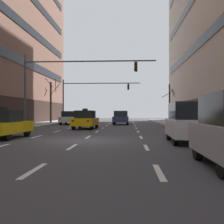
# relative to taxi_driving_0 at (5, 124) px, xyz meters

# --- Properties ---
(ground_plane) EXTENTS (120.00, 120.00, 0.00)m
(ground_plane) POSITION_rel_taxi_driving_0_xyz_m (4.71, -0.81, -0.81)
(ground_plane) COLOR #38383D
(lane_stripe_l1_s3) EXTENTS (0.16, 2.00, 0.01)m
(lane_stripe_l1_s3) POSITION_rel_taxi_driving_0_xyz_m (1.50, -3.81, -0.80)
(lane_stripe_l1_s3) COLOR silver
(lane_stripe_l1_s3) RESTS_ON ground
(lane_stripe_l1_s4) EXTENTS (0.16, 2.00, 0.01)m
(lane_stripe_l1_s4) POSITION_rel_taxi_driving_0_xyz_m (1.50, 1.19, -0.80)
(lane_stripe_l1_s4) COLOR silver
(lane_stripe_l1_s4) RESTS_ON ground
(lane_stripe_l1_s5) EXTENTS (0.16, 2.00, 0.01)m
(lane_stripe_l1_s5) POSITION_rel_taxi_driving_0_xyz_m (1.50, 6.19, -0.80)
(lane_stripe_l1_s5) COLOR silver
(lane_stripe_l1_s5) RESTS_ON ground
(lane_stripe_l1_s6) EXTENTS (0.16, 2.00, 0.01)m
(lane_stripe_l1_s6) POSITION_rel_taxi_driving_0_xyz_m (1.50, 11.19, -0.80)
(lane_stripe_l1_s6) COLOR silver
(lane_stripe_l1_s6) RESTS_ON ground
(lane_stripe_l1_s7) EXTENTS (0.16, 2.00, 0.01)m
(lane_stripe_l1_s7) POSITION_rel_taxi_driving_0_xyz_m (1.50, 16.19, -0.80)
(lane_stripe_l1_s7) COLOR silver
(lane_stripe_l1_s7) RESTS_ON ground
(lane_stripe_l1_s8) EXTENTS (0.16, 2.00, 0.01)m
(lane_stripe_l1_s8) POSITION_rel_taxi_driving_0_xyz_m (1.50, 21.19, -0.80)
(lane_stripe_l1_s8) COLOR silver
(lane_stripe_l1_s8) RESTS_ON ground
(lane_stripe_l1_s9) EXTENTS (0.16, 2.00, 0.01)m
(lane_stripe_l1_s9) POSITION_rel_taxi_driving_0_xyz_m (1.50, 26.19, -0.80)
(lane_stripe_l1_s9) COLOR silver
(lane_stripe_l1_s9) RESTS_ON ground
(lane_stripe_l1_s10) EXTENTS (0.16, 2.00, 0.01)m
(lane_stripe_l1_s10) POSITION_rel_taxi_driving_0_xyz_m (1.50, 31.19, -0.80)
(lane_stripe_l1_s10) COLOR silver
(lane_stripe_l1_s10) RESTS_ON ground
(lane_stripe_l2_s2) EXTENTS (0.16, 2.00, 0.01)m
(lane_stripe_l2_s2) POSITION_rel_taxi_driving_0_xyz_m (4.71, -8.81, -0.80)
(lane_stripe_l2_s2) COLOR silver
(lane_stripe_l2_s2) RESTS_ON ground
(lane_stripe_l2_s3) EXTENTS (0.16, 2.00, 0.01)m
(lane_stripe_l2_s3) POSITION_rel_taxi_driving_0_xyz_m (4.71, -3.81, -0.80)
(lane_stripe_l2_s3) COLOR silver
(lane_stripe_l2_s3) RESTS_ON ground
(lane_stripe_l2_s4) EXTENTS (0.16, 2.00, 0.01)m
(lane_stripe_l2_s4) POSITION_rel_taxi_driving_0_xyz_m (4.71, 1.19, -0.80)
(lane_stripe_l2_s4) COLOR silver
(lane_stripe_l2_s4) RESTS_ON ground
(lane_stripe_l2_s5) EXTENTS (0.16, 2.00, 0.01)m
(lane_stripe_l2_s5) POSITION_rel_taxi_driving_0_xyz_m (4.71, 6.19, -0.80)
(lane_stripe_l2_s5) COLOR silver
(lane_stripe_l2_s5) RESTS_ON ground
(lane_stripe_l2_s6) EXTENTS (0.16, 2.00, 0.01)m
(lane_stripe_l2_s6) POSITION_rel_taxi_driving_0_xyz_m (4.71, 11.19, -0.80)
(lane_stripe_l2_s6) COLOR silver
(lane_stripe_l2_s6) RESTS_ON ground
(lane_stripe_l2_s7) EXTENTS (0.16, 2.00, 0.01)m
(lane_stripe_l2_s7) POSITION_rel_taxi_driving_0_xyz_m (4.71, 16.19, -0.80)
(lane_stripe_l2_s7) COLOR silver
(lane_stripe_l2_s7) RESTS_ON ground
(lane_stripe_l2_s8) EXTENTS (0.16, 2.00, 0.01)m
(lane_stripe_l2_s8) POSITION_rel_taxi_driving_0_xyz_m (4.71, 21.19, -0.80)
(lane_stripe_l2_s8) COLOR silver
(lane_stripe_l2_s8) RESTS_ON ground
(lane_stripe_l2_s9) EXTENTS (0.16, 2.00, 0.01)m
(lane_stripe_l2_s9) POSITION_rel_taxi_driving_0_xyz_m (4.71, 26.19, -0.80)
(lane_stripe_l2_s9) COLOR silver
(lane_stripe_l2_s9) RESTS_ON ground
(lane_stripe_l2_s10) EXTENTS (0.16, 2.00, 0.01)m
(lane_stripe_l2_s10) POSITION_rel_taxi_driving_0_xyz_m (4.71, 31.19, -0.80)
(lane_stripe_l2_s10) COLOR silver
(lane_stripe_l2_s10) RESTS_ON ground
(lane_stripe_l3_s2) EXTENTS (0.16, 2.00, 0.01)m
(lane_stripe_l3_s2) POSITION_rel_taxi_driving_0_xyz_m (7.93, -8.81, -0.80)
(lane_stripe_l3_s2) COLOR silver
(lane_stripe_l3_s2) RESTS_ON ground
(lane_stripe_l3_s3) EXTENTS (0.16, 2.00, 0.01)m
(lane_stripe_l3_s3) POSITION_rel_taxi_driving_0_xyz_m (7.93, -3.81, -0.80)
(lane_stripe_l3_s3) COLOR silver
(lane_stripe_l3_s3) RESTS_ON ground
(lane_stripe_l3_s4) EXTENTS (0.16, 2.00, 0.01)m
(lane_stripe_l3_s4) POSITION_rel_taxi_driving_0_xyz_m (7.93, 1.19, -0.80)
(lane_stripe_l3_s4) COLOR silver
(lane_stripe_l3_s4) RESTS_ON ground
(lane_stripe_l3_s5) EXTENTS (0.16, 2.00, 0.01)m
(lane_stripe_l3_s5) POSITION_rel_taxi_driving_0_xyz_m (7.93, 6.19, -0.80)
(lane_stripe_l3_s5) COLOR silver
(lane_stripe_l3_s5) RESTS_ON ground
(lane_stripe_l3_s6) EXTENTS (0.16, 2.00, 0.01)m
(lane_stripe_l3_s6) POSITION_rel_taxi_driving_0_xyz_m (7.93, 11.19, -0.80)
(lane_stripe_l3_s6) COLOR silver
(lane_stripe_l3_s6) RESTS_ON ground
(lane_stripe_l3_s7) EXTENTS (0.16, 2.00, 0.01)m
(lane_stripe_l3_s7) POSITION_rel_taxi_driving_0_xyz_m (7.93, 16.19, -0.80)
(lane_stripe_l3_s7) COLOR silver
(lane_stripe_l3_s7) RESTS_ON ground
(lane_stripe_l3_s8) EXTENTS (0.16, 2.00, 0.01)m
(lane_stripe_l3_s8) POSITION_rel_taxi_driving_0_xyz_m (7.93, 21.19, -0.80)
(lane_stripe_l3_s8) COLOR silver
(lane_stripe_l3_s8) RESTS_ON ground
(lane_stripe_l3_s9) EXTENTS (0.16, 2.00, 0.01)m
(lane_stripe_l3_s9) POSITION_rel_taxi_driving_0_xyz_m (7.93, 26.19, -0.80)
(lane_stripe_l3_s9) COLOR silver
(lane_stripe_l3_s9) RESTS_ON ground
(lane_stripe_l3_s10) EXTENTS (0.16, 2.00, 0.01)m
(lane_stripe_l3_s10) POSITION_rel_taxi_driving_0_xyz_m (7.93, 31.19, -0.80)
(lane_stripe_l3_s10) COLOR silver
(lane_stripe_l3_s10) RESTS_ON ground
(taxi_driving_0) EXTENTS (1.95, 4.40, 1.81)m
(taxi_driving_0) POSITION_rel_taxi_driving_0_xyz_m (0.00, 0.00, 0.00)
(taxi_driving_0) COLOR black
(taxi_driving_0) RESTS_ON ground
(car_driving_1) EXTENTS (1.95, 4.57, 1.71)m
(car_driving_1) POSITION_rel_taxi_driving_0_xyz_m (6.25, 19.26, 0.04)
(car_driving_1) COLOR black
(car_driving_1) RESTS_ON ground
(taxi_driving_2) EXTENTS (2.07, 4.56, 1.86)m
(taxi_driving_2) POSITION_rel_taxi_driving_0_xyz_m (3.23, 9.83, 0.02)
(taxi_driving_2) COLOR black
(taxi_driving_2) RESTS_ON ground
(car_driving_3) EXTENTS (1.89, 4.45, 1.66)m
(car_driving_3) POSITION_rel_taxi_driving_0_xyz_m (-0.14, 18.96, 0.01)
(car_driving_3) COLOR black
(car_driving_3) RESTS_ON ground
(car_parked_1) EXTENTS (1.83, 4.20, 2.02)m
(car_parked_1) POSITION_rel_taxi_driving_0_xyz_m (10.09, -1.72, 0.20)
(car_parked_1) COLOR black
(car_parked_1) RESTS_ON ground
(traffic_signal_0) EXTENTS (11.79, 0.35, 6.58)m
(traffic_signal_0) POSITION_rel_taxi_driving_0_xyz_m (1.62, 8.96, 3.94)
(traffic_signal_0) COLOR #4C4C51
(traffic_signal_0) RESTS_ON sidewalk_left
(traffic_signal_1) EXTENTS (11.03, 0.35, 6.06)m
(traffic_signal_1) POSITION_rel_taxi_driving_0_xyz_m (1.46, 23.93, 3.61)
(traffic_signal_1) COLOR #4C4C51
(traffic_signal_1) RESTS_ON sidewalk_left
(street_tree_1) EXTENTS (1.73, 1.73, 5.15)m
(street_tree_1) POSITION_rel_taxi_driving_0_xyz_m (12.72, 22.38, 2.03)
(street_tree_1) COLOR #4C3823
(street_tree_1) RESTS_ON sidewalk_right
(street_tree_2) EXTENTS (2.07, 2.06, 5.92)m
(street_tree_2) POSITION_rel_taxi_driving_0_xyz_m (-3.28, 21.61, 2.29)
(street_tree_2) COLOR #4C3823
(street_tree_2) RESTS_ON sidewalk_left
(pedestrian_0) EXTENTS (0.38, 0.42, 1.53)m
(pedestrian_0) POSITION_rel_taxi_driving_0_xyz_m (12.51, 15.07, 0.21)
(pedestrian_0) COLOR brown
(pedestrian_0) RESTS_ON sidewalk_right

